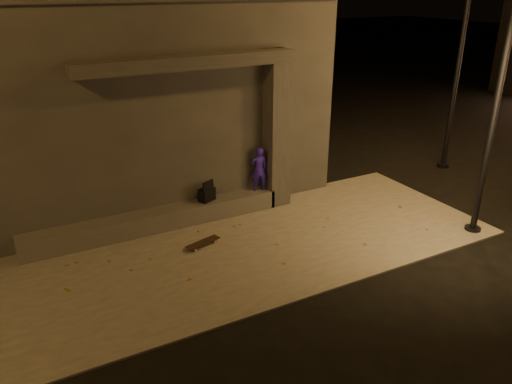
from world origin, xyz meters
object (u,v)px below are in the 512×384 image
backpack (207,193)px  skateboard (203,243)px  column (277,136)px  skateboarder (259,169)px  street_lamp_0 (508,43)px

backpack → skateboard: (-0.65, -1.26, -0.56)m
column → skateboard: (-2.58, -1.26, -1.73)m
skateboarder → street_lamp_0: (3.74, -3.52, 3.17)m
street_lamp_0 → skateboard: bearing=158.7°
column → skateboard: bearing=-153.9°
column → skateboard: size_ratio=4.28×
skateboarder → backpack: skateboarder is taller
skateboard → street_lamp_0: size_ratio=0.11×
column → skateboarder: (-0.50, 0.00, -0.79)m
skateboarder → street_lamp_0: street_lamp_0 is taller
column → street_lamp_0: bearing=-47.4°
backpack → skateboarder: bearing=-24.6°
skateboarder → backpack: bearing=14.3°
column → skateboarder: bearing=180.0°
backpack → street_lamp_0: bearing=-58.8°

